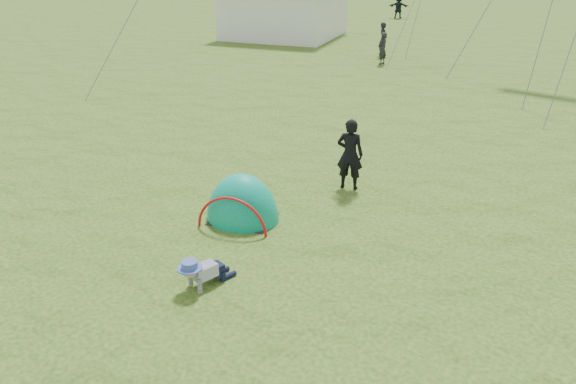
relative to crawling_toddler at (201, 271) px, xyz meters
The scene contains 7 objects.
ground 1.05m from the crawling_toddler, 50.81° to the left, with size 140.00×140.00×0.00m, color #1C410F.
crawling_toddler is the anchor object (origin of this frame).
popup_tent 2.75m from the crawling_toddler, 117.29° to the left, with size 1.66×1.37×2.15m, color #007C3A.
standing_adult 5.44m from the crawling_toddler, 93.73° to the left, with size 0.66×0.43×1.81m, color black.
crowd_person_5 39.37m from the crawling_toddler, 113.48° to the left, with size 1.59×0.51×1.72m, color black.
crowd_person_6 22.98m from the crawling_toddler, 111.92° to the left, with size 0.65×0.43×1.78m, color black.
crowd_person_12 20.86m from the crawling_toddler, 111.16° to the left, with size 0.57×0.38×1.58m, color black.
Camera 1 is at (5.98, -6.53, 5.78)m, focal length 35.00 mm.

